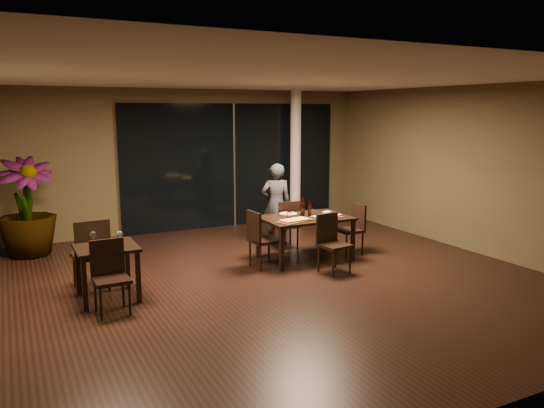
{
  "coord_description": "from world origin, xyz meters",
  "views": [
    {
      "loc": [
        -3.52,
        -6.89,
        2.54
      ],
      "look_at": [
        0.29,
        0.67,
        1.05
      ],
      "focal_mm": 35.0,
      "sensor_mm": 36.0,
      "label": 1
    }
  ],
  "objects": [
    {
      "name": "chair_side_near",
      "position": [
        -2.45,
        -0.18,
        0.52
      ],
      "size": [
        0.44,
        0.44,
        0.93
      ],
      "rotation": [
        0.0,
        0.0,
        0.03
      ],
      "color": "black",
      "rests_on": "ground"
    },
    {
      "name": "bottle_b",
      "position": [
        1.08,
        0.79,
        0.89
      ],
      "size": [
        0.06,
        0.06,
        0.28
      ],
      "primitive_type": null,
      "color": "black",
      "rests_on": "main_table"
    },
    {
      "name": "chair_side_far",
      "position": [
        -2.53,
        0.76,
        0.58
      ],
      "size": [
        0.51,
        0.51,
        1.04
      ],
      "rotation": [
        0.0,
        0.0,
        3.2
      ],
      "color": "black",
      "rests_on": "ground"
    },
    {
      "name": "wine_glass_b",
      "position": [
        -2.23,
        0.21,
        0.84
      ],
      "size": [
        0.08,
        0.08,
        0.19
      ],
      "primitive_type": null,
      "color": "white",
      "rests_on": "side_table"
    },
    {
      "name": "column",
      "position": [
        2.4,
        3.65,
        1.5
      ],
      "size": [
        0.24,
        0.24,
        3.0
      ],
      "primitive_type": "cylinder",
      "color": "white",
      "rests_on": "ground"
    },
    {
      "name": "ceiling",
      "position": [
        0.0,
        0.0,
        3.02
      ],
      "size": [
        8.0,
        8.0,
        0.04
      ],
      "primitive_type": "cube",
      "color": "silver",
      "rests_on": "wall_back"
    },
    {
      "name": "potted_plant",
      "position": [
        -3.25,
        3.22,
        0.87
      ],
      "size": [
        1.08,
        1.08,
        1.75
      ],
      "primitive_type": "imported",
      "rotation": [
        0.0,
        0.0,
        0.15
      ],
      "color": "#1A4617",
      "rests_on": "ground"
    },
    {
      "name": "round_pizza",
      "position": [
        0.84,
        1.12,
        0.76
      ],
      "size": [
        0.31,
        0.31,
        0.01
      ],
      "primitive_type": "cylinder",
      "color": "#A72612",
      "rests_on": "main_table"
    },
    {
      "name": "napkin_near",
      "position": [
        1.56,
        0.68,
        0.76
      ],
      "size": [
        0.2,
        0.16,
        0.01
      ],
      "primitive_type": "cube",
      "rotation": [
        0.0,
        0.0,
        0.4
      ],
      "color": "silver",
      "rests_on": "main_table"
    },
    {
      "name": "wall_right",
      "position": [
        4.05,
        0.0,
        1.5
      ],
      "size": [
        0.1,
        8.0,
        3.0
      ],
      "primitive_type": "cube",
      "color": "#4A4027",
      "rests_on": "ground"
    },
    {
      "name": "tumbler_left",
      "position": [
        0.73,
        0.87,
        0.8
      ],
      "size": [
        0.08,
        0.08,
        0.09
      ],
      "primitive_type": "cylinder",
      "color": "white",
      "rests_on": "main_table"
    },
    {
      "name": "pizza_board_right",
      "position": [
        1.3,
        0.58,
        0.76
      ],
      "size": [
        0.55,
        0.29,
        0.01
      ],
      "primitive_type": "cube",
      "rotation": [
        0.0,
        0.0,
        -0.04
      ],
      "color": "#452E16",
      "rests_on": "main_table"
    },
    {
      "name": "side_napkin",
      "position": [
        -2.31,
        0.06,
        0.76
      ],
      "size": [
        0.2,
        0.15,
        0.01
      ],
      "primitive_type": "cube",
      "rotation": [
        0.0,
        0.0,
        -0.24
      ],
      "color": "white",
      "rests_on": "side_table"
    },
    {
      "name": "ground",
      "position": [
        0.0,
        0.0,
        0.0
      ],
      "size": [
        8.0,
        8.0,
        0.0
      ],
      "primitive_type": "plane",
      "color": "black",
      "rests_on": "ground"
    },
    {
      "name": "chair_main_near",
      "position": [
        1.02,
        0.01,
        0.52
      ],
      "size": [
        0.48,
        0.48,
        0.93
      ],
      "rotation": [
        0.0,
        0.0,
        0.13
      ],
      "color": "black",
      "rests_on": "ground"
    },
    {
      "name": "main_table",
      "position": [
        1.0,
        0.8,
        0.68
      ],
      "size": [
        1.5,
        1.0,
        0.75
      ],
      "color": "black",
      "rests_on": "ground"
    },
    {
      "name": "chair_main_left",
      "position": [
        0.09,
        0.69,
        0.53
      ],
      "size": [
        0.46,
        0.46,
        0.95
      ],
      "rotation": [
        0.0,
        0.0,
        1.62
      ],
      "color": "black",
      "rests_on": "ground"
    },
    {
      "name": "bottle_c",
      "position": [
        1.0,
        0.89,
        0.91
      ],
      "size": [
        0.07,
        0.07,
        0.31
      ],
      "primitive_type": null,
      "color": "black",
      "rests_on": "main_table"
    },
    {
      "name": "napkin_far",
      "position": [
        1.57,
        0.98,
        0.76
      ],
      "size": [
        0.2,
        0.14,
        0.01
      ],
      "primitive_type": "cube",
      "rotation": [
        0.0,
        0.0,
        0.26
      ],
      "color": "white",
      "rests_on": "main_table"
    },
    {
      "name": "window_panel",
      "position": [
        1.0,
        3.96,
        1.35
      ],
      "size": [
        5.0,
        0.06,
        2.7
      ],
      "primitive_type": "cube",
      "color": "black",
      "rests_on": "ground"
    },
    {
      "name": "side_table",
      "position": [
        -2.4,
        0.3,
        0.62
      ],
      "size": [
        0.8,
        0.8,
        0.75
      ],
      "color": "black",
      "rests_on": "ground"
    },
    {
      "name": "oblong_pizza_left",
      "position": [
        0.65,
        0.54,
        0.77
      ],
      "size": [
        0.5,
        0.3,
        0.02
      ],
      "primitive_type": null,
      "rotation": [
        0.0,
        0.0,
        0.18
      ],
      "color": "maroon",
      "rests_on": "pizza_board_left"
    },
    {
      "name": "tumbler_right",
      "position": [
        1.25,
        0.97,
        0.79
      ],
      "size": [
        0.07,
        0.07,
        0.08
      ],
      "primitive_type": "cylinder",
      "color": "white",
      "rests_on": "main_table"
    },
    {
      "name": "chair_main_right",
      "position": [
        1.99,
        0.77,
        0.5
      ],
      "size": [
        0.43,
        0.43,
        0.9
      ],
      "rotation": [
        0.0,
        0.0,
        -1.6
      ],
      "color": "black",
      "rests_on": "ground"
    },
    {
      "name": "wall_back",
      "position": [
        0.0,
        4.05,
        1.5
      ],
      "size": [
        8.0,
        0.1,
        3.0
      ],
      "primitive_type": "cube",
      "color": "#4A4027",
      "rests_on": "ground"
    },
    {
      "name": "oblong_pizza_right",
      "position": [
        1.3,
        0.58,
        0.77
      ],
      "size": [
        0.52,
        0.32,
        0.02
      ],
      "primitive_type": null,
      "rotation": [
        0.0,
        0.0,
        0.21
      ],
      "color": "maroon",
      "rests_on": "pizza_board_right"
    },
    {
      "name": "bottle_a",
      "position": [
        0.97,
        0.87,
        0.91
      ],
      "size": [
        0.07,
        0.07,
        0.32
      ],
      "primitive_type": null,
      "color": "black",
      "rests_on": "main_table"
    },
    {
      "name": "chair_main_far",
      "position": [
        1.05,
        1.54,
        0.51
      ],
      "size": [
        0.47,
        0.47,
        0.92
      ],
      "rotation": [
        0.0,
        0.0,
        3.04
      ],
      "color": "black",
      "rests_on": "ground"
    },
    {
      "name": "diner",
      "position": [
        1.04,
        1.97,
        0.78
      ],
      "size": [
        0.61,
        0.5,
        1.57
      ],
      "primitive_type": "imported",
      "rotation": [
        0.0,
        0.0,
        2.83
      ],
      "color": "#2A2C2E",
      "rests_on": "ground"
    },
    {
      "name": "wall_front",
      "position": [
        0.0,
        -4.05,
        1.5
      ],
      "size": [
        8.0,
        0.1,
        3.0
      ],
      "primitive_type": "cube",
      "color": "#4A4027",
      "rests_on": "ground"
    },
    {
      "name": "pizza_board_left",
      "position": [
        0.65,
        0.54,
        0.76
      ],
      "size": [
        0.67,
        0.47,
        0.01
      ],
      "primitive_type": "cube",
      "rotation": [
        0.0,
        0.0,
        0.3
      ],
      "color": "#493017",
      "rests_on": "main_table"
    },
    {
      "name": "wine_glass_a",
      "position": [
        -2.54,
        0.41,
        0.84
      ],
      "size": [
        0.08,
        0.08,
        0.18
      ],
      "primitive_type": null,
      "color": "white",
      "rests_on": "side_table"
    }
  ]
}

